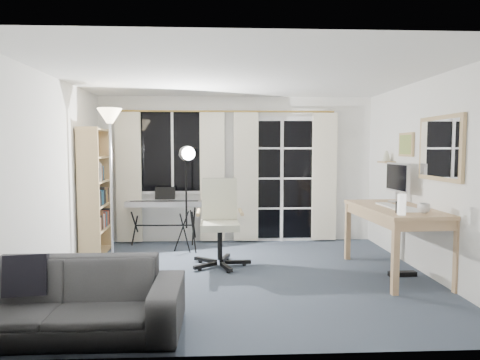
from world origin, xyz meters
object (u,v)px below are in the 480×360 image
object	(u,v)px
bookshelf	(93,195)
mug	(424,207)
keyboard_piano	(164,204)
monitor	(397,179)
sofa	(57,286)
torchiere_lamp	(110,139)
desk	(396,215)
office_chair	(220,214)
studio_light	(187,166)

from	to	relation	value
bookshelf	mug	distance (m)	4.44
bookshelf	keyboard_piano	world-z (taller)	bookshelf
bookshelf	mug	bearing A→B (deg)	-24.75
monitor	sofa	bearing A→B (deg)	-154.23
torchiere_lamp	mug	bearing A→B (deg)	-18.54
desk	sofa	world-z (taller)	desk
office_chair	desk	bearing A→B (deg)	-16.39
desk	monitor	xyz separation A→B (m)	(0.20, 0.45, 0.42)
bookshelf	studio_light	bearing A→B (deg)	-2.27
keyboard_piano	sofa	distance (m)	3.29
desk	sofa	size ratio (longest dim) A/B	0.77
keyboard_piano	office_chair	distance (m)	1.42
bookshelf	desk	world-z (taller)	bookshelf
mug	sofa	bearing A→B (deg)	-163.88
office_chair	sofa	bearing A→B (deg)	-123.63
bookshelf	studio_light	size ratio (longest dim) A/B	1.14
desk	mug	world-z (taller)	mug
keyboard_piano	office_chair	xyz separation A→B (m)	(0.88, -1.11, 0.01)
torchiere_lamp	desk	bearing A→B (deg)	-11.69
office_chair	desk	distance (m)	2.24
torchiere_lamp	mug	size ratio (longest dim) A/B	15.22
bookshelf	office_chair	size ratio (longest dim) A/B	1.61
office_chair	bookshelf	bearing A→B (deg)	160.66
office_chair	keyboard_piano	bearing A→B (deg)	127.00
keyboard_piano	mug	world-z (taller)	mug
torchiere_lamp	desk	world-z (taller)	torchiere_lamp
bookshelf	torchiere_lamp	distance (m)	0.99
desk	studio_light	bearing A→B (deg)	153.22
torchiere_lamp	studio_light	bearing A→B (deg)	23.92
torchiere_lamp	keyboard_piano	size ratio (longest dim) A/B	1.73
studio_light	mug	bearing A→B (deg)	-56.02
monitor	desk	bearing A→B (deg)	-116.03
monitor	mug	distance (m)	0.99
mug	sofa	world-z (taller)	mug
office_chair	sofa	distance (m)	2.54
sofa	keyboard_piano	bearing A→B (deg)	81.64
torchiere_lamp	sofa	xyz separation A→B (m)	(0.11, -2.30, -1.27)
studio_light	keyboard_piano	bearing A→B (deg)	103.98
sofa	mug	bearing A→B (deg)	16.12
studio_light	office_chair	world-z (taller)	studio_light
torchiere_lamp	sofa	bearing A→B (deg)	-87.19
monitor	office_chair	bearing A→B (deg)	174.20
bookshelf	sofa	size ratio (longest dim) A/B	0.90
monitor	sofa	distance (m)	4.28
mug	office_chair	bearing A→B (deg)	154.35
office_chair	mug	world-z (taller)	office_chair
keyboard_piano	studio_light	xyz separation A→B (m)	(0.40, -0.51, 0.64)
torchiere_lamp	sofa	distance (m)	2.63
studio_light	mug	distance (m)	3.24
sofa	desk	bearing A→B (deg)	23.72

